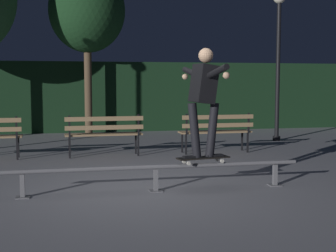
# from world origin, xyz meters

# --- Properties ---
(ground_plane) EXTENTS (90.00, 90.00, 0.00)m
(ground_plane) POSITION_xyz_m (0.00, 0.00, 0.00)
(ground_plane) COLOR gray
(hedge_backdrop) EXTENTS (24.00, 1.20, 2.19)m
(hedge_backdrop) POSITION_xyz_m (0.00, 8.66, 1.09)
(hedge_backdrop) COLOR black
(hedge_backdrop) RESTS_ON ground
(grind_rail) EXTENTS (4.26, 0.18, 0.38)m
(grind_rail) POSITION_xyz_m (0.00, -0.23, 0.29)
(grind_rail) COLOR slate
(grind_rail) RESTS_ON ground
(skateboard) EXTENTS (0.80, 0.33, 0.09)m
(skateboard) POSITION_xyz_m (0.69, -0.23, 0.45)
(skateboard) COLOR black
(skateboard) RESTS_ON grind_rail
(skateboarder) EXTENTS (0.63, 1.39, 1.56)m
(skateboarder) POSITION_xyz_m (0.70, -0.23, 1.39)
(skateboarder) COLOR black
(skateboarder) RESTS_ON skateboard
(park_bench_left_center) EXTENTS (1.61, 0.45, 0.88)m
(park_bench_left_center) POSITION_xyz_m (-0.47, 3.10, 0.54)
(park_bench_left_center) COLOR black
(park_bench_left_center) RESTS_ON ground
(park_bench_right_center) EXTENTS (1.61, 0.45, 0.88)m
(park_bench_right_center) POSITION_xyz_m (1.97, 3.10, 0.54)
(park_bench_right_center) COLOR black
(park_bench_right_center) RESTS_ON ground
(tree_behind_benches) EXTENTS (2.21, 2.21, 4.85)m
(tree_behind_benches) POSITION_xyz_m (-0.59, 7.47, 3.61)
(tree_behind_benches) COLOR brown
(tree_behind_benches) RESTS_ON ground
(lamp_post_right) EXTENTS (0.32, 0.32, 3.90)m
(lamp_post_right) POSITION_xyz_m (4.23, 4.92, 2.48)
(lamp_post_right) COLOR black
(lamp_post_right) RESTS_ON ground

